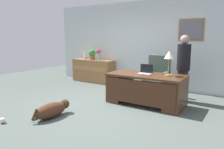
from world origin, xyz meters
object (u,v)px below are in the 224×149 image
at_px(dog_toy_bone, 36,118).
at_px(potted_plant, 92,54).
at_px(desk_lamp, 169,56).
at_px(desk, 145,88).
at_px(laptop, 146,71).
at_px(dog_lying, 52,110).
at_px(credenza, 93,71).
at_px(vase_empty, 85,56).
at_px(armchair, 157,78).
at_px(vase_with_flowers, 98,53).
at_px(dog_toy_ball, 3,120).
at_px(person_standing, 183,68).

bearing_deg(dog_toy_bone, potted_plant, 110.24).
bearing_deg(dog_toy_bone, desk_lamp, 48.37).
relative_size(desk, laptop, 5.60).
height_order(desk, dog_lying, desk).
distance_m(credenza, vase_empty, 0.64).
bearing_deg(credenza, laptop, -27.20).
distance_m(armchair, vase_empty, 3.04).
distance_m(desk, laptop, 0.40).
height_order(desk, armchair, armchair).
bearing_deg(potted_plant, laptop, -26.83).
relative_size(desk, vase_with_flowers, 4.64).
bearing_deg(dog_toy_ball, dog_lying, 53.07).
height_order(armchair, dog_lying, armchair).
bearing_deg(vase_empty, potted_plant, 0.00).
bearing_deg(dog_toy_bone, dog_lying, 55.90).
distance_m(credenza, person_standing, 3.41).
height_order(desk, vase_empty, vase_empty).
bearing_deg(dog_lying, laptop, 57.40).
xyz_separation_m(desk_lamp, vase_with_flowers, (-2.93, 1.31, -0.15)).
height_order(desk, vase_with_flowers, vase_with_flowers).
distance_m(armchair, potted_plant, 2.73).
bearing_deg(laptop, vase_with_flowers, 150.56).
xyz_separation_m(person_standing, dog_lying, (-1.90, -2.54, -0.70)).
relative_size(desk, dog_lying, 1.95).
bearing_deg(armchair, dog_lying, -113.43).
height_order(credenza, armchair, armchair).
bearing_deg(potted_plant, desk_lamp, -22.29).
relative_size(credenza, laptop, 4.82).
xyz_separation_m(dog_lying, vase_with_flowers, (-1.19, 3.21, 0.87)).
distance_m(potted_plant, dog_toy_bone, 3.83).
bearing_deg(vase_empty, dog_lying, -60.75).
height_order(credenza, desk_lamp, desk_lamp).
height_order(vase_empty, potted_plant, potted_plant).
xyz_separation_m(armchair, dog_toy_bone, (-1.35, -2.96, -0.47)).
relative_size(desk, potted_plant, 4.98).
bearing_deg(dog_toy_ball, dog_toy_bone, 51.53).
bearing_deg(desk_lamp, vase_empty, 159.66).
xyz_separation_m(dog_lying, dog_toy_bone, (-0.18, -0.27, -0.13)).
xyz_separation_m(credenza, dog_lying, (1.42, -3.21, -0.24)).
height_order(desk_lamp, dog_toy_ball, desk_lamp).
distance_m(desk, dog_lying, 2.19).
xyz_separation_m(desk, potted_plant, (-2.70, 1.43, 0.59)).
xyz_separation_m(person_standing, potted_plant, (-3.36, 0.67, 0.14)).
relative_size(desk_lamp, vase_with_flowers, 1.48).
relative_size(dog_lying, desk_lamp, 1.61).
distance_m(laptop, potted_plant, 2.98).
relative_size(credenza, armchair, 1.40).
relative_size(credenza, dog_toy_ball, 14.15).
bearing_deg(vase_empty, desk_lamp, -20.34).
relative_size(armchair, vase_empty, 4.53).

